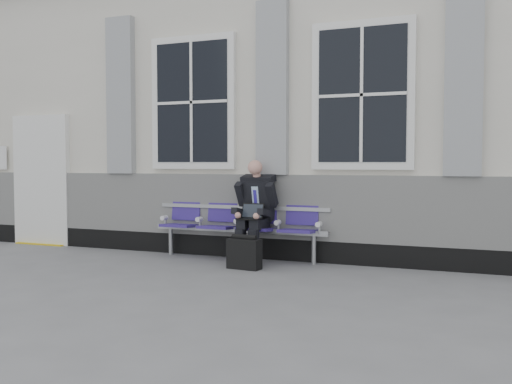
% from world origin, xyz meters
% --- Properties ---
extents(ground, '(70.00, 70.00, 0.00)m').
position_xyz_m(ground, '(0.00, 0.00, 0.00)').
color(ground, slate).
rests_on(ground, ground).
extents(station_building, '(14.40, 4.40, 4.49)m').
position_xyz_m(station_building, '(-0.02, 3.47, 2.22)').
color(station_building, silver).
rests_on(station_building, ground).
extents(bench, '(2.60, 0.47, 0.91)m').
position_xyz_m(bench, '(-1.35, 1.32, 0.55)').
color(bench, '#9EA0A3').
rests_on(bench, ground).
extents(businessman, '(0.56, 0.76, 1.40)m').
position_xyz_m(businessman, '(-1.06, 1.19, 0.76)').
color(businessman, black).
rests_on(businessman, ground).
extents(briefcase, '(0.45, 0.23, 0.45)m').
position_xyz_m(briefcase, '(-0.99, 0.65, 0.20)').
color(briefcase, black).
rests_on(briefcase, ground).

